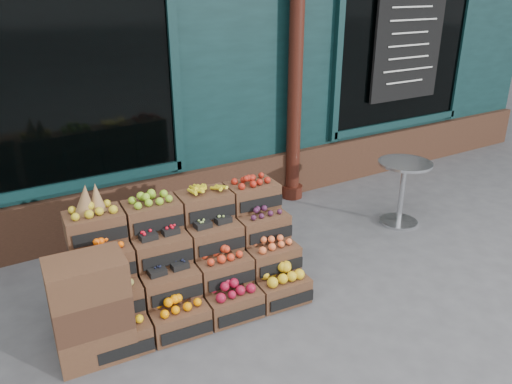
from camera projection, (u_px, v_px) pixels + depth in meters
ground at (314, 298)px, 4.58m from camera, size 60.00×60.00×0.00m
shop_facade at (117, 3)px, 7.68m from camera, size 12.00×6.24×4.80m
crate_display at (189, 264)px, 4.42m from camera, size 1.99×1.09×1.20m
spare_crates at (91, 309)px, 3.72m from camera, size 0.58×0.42×0.84m
bistro_table at (403, 186)px, 5.84m from camera, size 0.62×0.62×0.78m
shopkeeper at (97, 132)px, 5.67m from camera, size 0.90×0.68×2.22m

